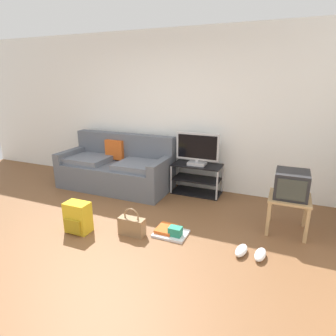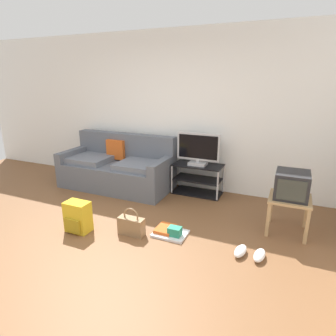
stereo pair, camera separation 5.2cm
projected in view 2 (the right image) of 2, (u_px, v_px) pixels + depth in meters
ground_plane at (91, 250)px, 3.33m from camera, size 9.00×9.80×0.02m
wall_back at (173, 111)px, 5.07m from camera, size 9.00×0.10×2.70m
couch at (118, 168)px, 5.21m from camera, size 1.99×0.92×0.93m
tv_stand at (198, 179)px, 4.90m from camera, size 0.83×0.43×0.51m
flat_tv at (198, 150)px, 4.73m from camera, size 0.72×0.22×0.54m
side_table at (289, 203)px, 3.60m from camera, size 0.50×0.50×0.48m
crt_tv at (292, 185)px, 3.55m from camera, size 0.39×0.43×0.33m
backpack at (78, 217)px, 3.68m from camera, size 0.31×0.27×0.40m
handbag at (131, 225)px, 3.61m from camera, size 0.34×0.13×0.36m
sneakers_pair at (250, 253)px, 3.18m from camera, size 0.35×0.28×0.09m
floor_tray at (170, 232)px, 3.63m from camera, size 0.42×0.33×0.14m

